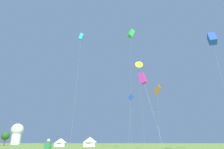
# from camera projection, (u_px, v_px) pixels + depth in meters

# --- Properties ---
(kite_blue_box) EXTENTS (1.87, 2.61, 21.72)m
(kite_blue_box) POSITION_uv_depth(u_px,v_px,m) (212.00, 39.00, 37.59)
(kite_blue_box) COLOR blue
(kite_blue_box) RESTS_ON ground
(kite_green_box) EXTENTS (2.64, 3.03, 34.84)m
(kite_green_box) POSITION_uv_depth(u_px,v_px,m) (131.00, 34.00, 60.78)
(kite_green_box) COLOR green
(kite_green_box) RESTS_ON ground
(kite_cyan_box) EXTENTS (1.43, 1.57, 28.26)m
(kite_cyan_box) POSITION_uv_depth(u_px,v_px,m) (81.00, 37.00, 50.77)
(kite_cyan_box) COLOR #1EB7CC
(kite_cyan_box) RESTS_ON ground
(kite_yellow_delta) EXTENTS (2.34, 2.80, 24.65)m
(kite_yellow_delta) POSITION_uv_depth(u_px,v_px,m) (139.00, 67.00, 59.70)
(kite_yellow_delta) COLOR yellow
(kite_yellow_delta) RESTS_ON ground
(kite_blue_diamond) EXTENTS (1.95, 3.01, 13.43)m
(kite_blue_diamond) POSITION_uv_depth(u_px,v_px,m) (131.00, 98.00, 50.91)
(kite_blue_diamond) COLOR blue
(kite_blue_diamond) RESTS_ON ground
(kite_magenta_box) EXTENTS (2.74, 2.83, 11.40)m
(kite_magenta_box) POSITION_uv_depth(u_px,v_px,m) (143.00, 79.00, 29.46)
(kite_magenta_box) COLOR #E02DA3
(kite_magenta_box) RESTS_ON ground
(kite_orange_diamond) EXTENTS (1.24, 2.96, 14.74)m
(kite_orange_diamond) POSITION_uv_depth(u_px,v_px,m) (157.00, 90.00, 46.85)
(kite_orange_diamond) COLOR orange
(kite_orange_diamond) RESTS_ON ground
(festival_tent_left) EXTENTS (4.00, 4.00, 2.60)m
(festival_tent_left) POSITION_uv_depth(u_px,v_px,m) (61.00, 142.00, 63.06)
(festival_tent_left) COLOR white
(festival_tent_left) RESTS_ON ground
(festival_tent_center) EXTENTS (4.56, 4.56, 2.97)m
(festival_tent_center) POSITION_uv_depth(u_px,v_px,m) (90.00, 141.00, 62.80)
(festival_tent_center) COLOR white
(festival_tent_center) RESTS_ON ground
(observatory_dome) EXTENTS (6.40, 6.40, 10.80)m
(observatory_dome) POSITION_uv_depth(u_px,v_px,m) (17.00, 133.00, 104.13)
(observatory_dome) COLOR white
(observatory_dome) RESTS_ON ground
(tree_distant_left) EXTENTS (3.32, 3.32, 5.48)m
(tree_distant_left) POSITION_uv_depth(u_px,v_px,m) (5.00, 136.00, 81.06)
(tree_distant_left) COLOR brown
(tree_distant_left) RESTS_ON ground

